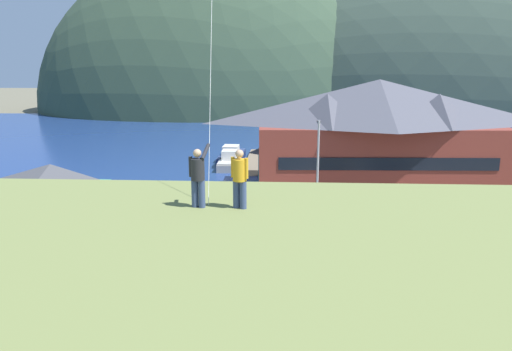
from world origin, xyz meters
TOP-DOWN VIEW (x-y plane):
  - ground_plane at (0.00, 0.00)m, footprint 600.00×600.00m
  - parking_lot_pad at (0.00, 5.00)m, footprint 40.00×20.00m
  - bay_water at (0.00, 60.00)m, footprint 360.00×84.00m
  - far_hill_west_ridge at (-18.93, 118.75)m, footprint 101.85×75.50m
  - far_hill_east_peak at (-8.60, 120.85)m, footprint 101.34×52.50m
  - far_hill_center_saddle at (32.18, 121.15)m, footprint 126.41×57.66m
  - far_hill_far_shoulder at (48.41, 120.29)m, footprint 126.67×73.18m
  - harbor_lodge at (11.24, 21.01)m, footprint 23.92×11.07m
  - storage_shed_near_lot at (-12.99, 6.00)m, footprint 7.26×4.81m
  - storage_shed_waterside at (1.97, 23.39)m, footprint 4.72×4.56m
  - wharf_dock at (-0.43, 33.84)m, footprint 3.20×14.24m
  - moored_boat_wharfside at (-3.98, 31.70)m, footprint 2.53×7.55m
  - moored_boat_outer_mooring at (3.04, 36.43)m, footprint 2.94×7.30m
  - moored_boat_inner_slip at (-4.15, 35.24)m, footprint 2.96×8.51m
  - parked_car_lone_by_shed at (3.43, 1.55)m, footprint 4.21×2.08m
  - parked_car_corner_spot at (0.07, 6.03)m, footprint 4.21×2.07m
  - parked_car_front_row_end at (-10.45, -0.14)m, footprint 4.21×2.07m
  - parked_car_mid_row_center at (14.95, 5.99)m, footprint 4.25×2.14m
  - parked_car_mid_row_near at (8.61, 5.55)m, footprint 4.25×2.15m
  - parking_light_pole at (4.93, 10.55)m, footprint 0.24×0.78m
  - person_kite_flyer at (-0.16, -10.32)m, footprint 0.60×0.62m
  - person_companion at (1.07, -10.36)m, footprint 0.52×0.40m

SIDE VIEW (x-z plane):
  - ground_plane at x=0.00m, z-range 0.00..0.00m
  - far_hill_west_ridge at x=-18.93m, z-range -45.15..45.15m
  - far_hill_east_peak at x=-8.60m, z-range -25.05..25.05m
  - far_hill_center_saddle at x=32.18m, z-range -28.62..28.62m
  - far_hill_far_shoulder at x=48.41m, z-range -38.06..38.06m
  - bay_water at x=0.00m, z-range 0.00..0.03m
  - parking_lot_pad at x=0.00m, z-range 0.00..0.10m
  - wharf_dock at x=-0.43m, z-range 0.00..0.70m
  - moored_boat_outer_mooring at x=3.04m, z-range -0.36..1.80m
  - moored_boat_wharfside at x=-3.98m, z-range -0.36..1.80m
  - moored_boat_inner_slip at x=-4.15m, z-range -0.36..1.80m
  - parked_car_lone_by_shed at x=3.43m, z-range 0.15..1.97m
  - parked_car_corner_spot at x=0.07m, z-range 0.15..1.97m
  - parked_car_front_row_end at x=-10.45m, z-range 0.15..1.97m
  - parked_car_mid_row_center at x=14.95m, z-range 0.15..1.97m
  - parked_car_mid_row_near at x=8.61m, z-range 0.15..1.97m
  - storage_shed_waterside at x=1.97m, z-range 0.08..4.67m
  - storage_shed_near_lot at x=-12.99m, z-range 0.09..5.41m
  - parking_light_pole at x=4.93m, z-range 0.65..8.37m
  - harbor_lodge at x=11.24m, z-range 0.34..10.92m
  - person_companion at x=1.07m, z-range 7.43..9.17m
  - person_kite_flyer at x=-0.16m, z-range 7.39..9.25m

